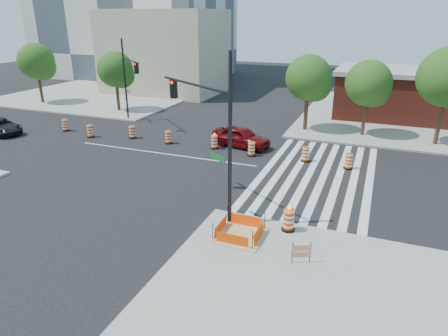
# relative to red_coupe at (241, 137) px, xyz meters

# --- Properties ---
(ground) EXTENTS (120.00, 120.00, 0.00)m
(ground) POSITION_rel_red_coupe_xyz_m (-4.65, -3.60, -0.77)
(ground) COLOR black
(ground) RESTS_ON ground
(sidewalk_ne) EXTENTS (22.00, 22.00, 0.15)m
(sidewalk_ne) POSITION_rel_red_coupe_xyz_m (13.35, 14.40, -0.70)
(sidewalk_ne) COLOR gray
(sidewalk_ne) RESTS_ON ground
(sidewalk_nw) EXTENTS (22.00, 22.00, 0.15)m
(sidewalk_nw) POSITION_rel_red_coupe_xyz_m (-22.65, 14.40, -0.70)
(sidewalk_nw) COLOR gray
(sidewalk_nw) RESTS_ON ground
(crosswalk_east) EXTENTS (6.75, 13.50, 0.01)m
(crosswalk_east) POSITION_rel_red_coupe_xyz_m (6.30, -3.60, -0.77)
(crosswalk_east) COLOR silver
(crosswalk_east) RESTS_ON ground
(lane_centerline) EXTENTS (14.00, 0.12, 0.01)m
(lane_centerline) POSITION_rel_red_coupe_xyz_m (-4.65, -3.60, -0.77)
(lane_centerline) COLOR silver
(lane_centerline) RESTS_ON ground
(excavation_pit) EXTENTS (2.20, 2.20, 0.90)m
(excavation_pit) POSITION_rel_red_coupe_xyz_m (4.35, -12.60, -0.55)
(excavation_pit) COLOR tan
(excavation_pit) RESTS_ON ground
(brick_storefront) EXTENTS (16.50, 8.50, 4.60)m
(brick_storefront) POSITION_rel_red_coupe_xyz_m (13.35, 14.40, 1.54)
(brick_storefront) COLOR maroon
(brick_storefront) RESTS_ON ground
(beige_midrise) EXTENTS (14.00, 10.00, 10.00)m
(beige_midrise) POSITION_rel_red_coupe_xyz_m (-16.65, 18.40, 4.23)
(beige_midrise) COLOR tan
(beige_midrise) RESTS_ON ground
(red_coupe) EXTENTS (4.82, 2.74, 1.55)m
(red_coupe) POSITION_rel_red_coupe_xyz_m (0.00, 0.00, 0.00)
(red_coupe) COLOR #62080C
(red_coupe) RESTS_ON ground
(dark_suv) EXTENTS (4.95, 3.45, 1.25)m
(dark_suv) POSITION_rel_red_coupe_xyz_m (-19.94, -3.99, -0.15)
(dark_suv) COLOR black
(dark_suv) RESTS_ON ground
(signal_pole_se) EXTENTS (5.06, 3.36, 7.87)m
(signal_pole_se) POSITION_rel_red_coupe_xyz_m (2.12, -10.68, 4.05)
(signal_pole_se) COLOR black
(signal_pole_se) RESTS_ON ground
(signal_pole_nw) EXTENTS (4.15, 3.80, 7.27)m
(signal_pole_nw) POSITION_rel_red_coupe_xyz_m (-11.62, 2.89, 3.70)
(signal_pole_nw) COLOR black
(signal_pole_nw) RESTS_ON ground
(pit_drum) EXTENTS (0.62, 0.62, 1.22)m
(pit_drum) POSITION_rel_red_coupe_xyz_m (6.27, -11.34, -0.12)
(pit_drum) COLOR black
(pit_drum) RESTS_ON ground
(barricade) EXTENTS (0.74, 0.37, 0.93)m
(barricade) POSITION_rel_red_coupe_xyz_m (7.32, -13.67, -0.11)
(barricade) COLOR #E64104
(barricade) RESTS_ON ground
(tree_north_a) EXTENTS (3.87, 3.87, 6.58)m
(tree_north_a) POSITION_rel_red_coupe_xyz_m (-25.98, 6.72, 3.64)
(tree_north_a) COLOR #382314
(tree_north_a) RESTS_ON ground
(tree_north_b) EXTENTS (3.57, 3.56, 6.05)m
(tree_north_b) POSITION_rel_red_coupe_xyz_m (-15.66, 6.63, 3.28)
(tree_north_b) COLOR #382314
(tree_north_b) RESTS_ON ground
(tree_north_c) EXTENTS (3.78, 3.77, 6.41)m
(tree_north_c) POSITION_rel_red_coupe_xyz_m (3.71, 6.26, 3.52)
(tree_north_c) COLOR #382314
(tree_north_c) RESTS_ON ground
(tree_north_d) EXTENTS (3.62, 3.62, 6.15)m
(tree_north_d) POSITION_rel_red_coupe_xyz_m (8.40, 6.35, 3.35)
(tree_north_d) COLOR #382314
(tree_north_d) RESTS_ON ground
(tree_north_e) EXTENTS (4.31, 4.31, 7.32)m
(tree_north_e) POSITION_rel_red_coupe_xyz_m (13.78, 5.75, 4.14)
(tree_north_e) COLOR #382314
(tree_north_e) RESTS_ON ground
(median_drum_0) EXTENTS (0.60, 0.60, 1.02)m
(median_drum_0) POSITION_rel_red_coupe_xyz_m (-15.47, -1.41, -0.29)
(median_drum_0) COLOR black
(median_drum_0) RESTS_ON ground
(median_drum_1) EXTENTS (0.60, 0.60, 1.02)m
(median_drum_1) POSITION_rel_red_coupe_xyz_m (-12.24, -2.16, -0.29)
(median_drum_1) COLOR black
(median_drum_1) RESTS_ON ground
(median_drum_2) EXTENTS (0.60, 0.60, 1.02)m
(median_drum_2) POSITION_rel_red_coupe_xyz_m (-8.89, -1.15, -0.29)
(median_drum_2) COLOR black
(median_drum_2) RESTS_ON ground
(median_drum_3) EXTENTS (0.60, 0.60, 1.02)m
(median_drum_3) POSITION_rel_red_coupe_xyz_m (-5.48, -1.33, -0.29)
(median_drum_3) COLOR black
(median_drum_3) RESTS_ON ground
(median_drum_4) EXTENTS (0.60, 0.60, 1.18)m
(median_drum_4) POSITION_rel_red_coupe_xyz_m (-1.68, -1.15, -0.28)
(median_drum_4) COLOR black
(median_drum_4) RESTS_ON ground
(median_drum_5) EXTENTS (0.60, 0.60, 1.02)m
(median_drum_5) POSITION_rel_red_coupe_xyz_m (1.40, -1.72, -0.29)
(median_drum_5) COLOR black
(median_drum_5) RESTS_ON ground
(median_drum_6) EXTENTS (0.60, 0.60, 1.02)m
(median_drum_6) POSITION_rel_red_coupe_xyz_m (5.17, -1.46, -0.29)
(median_drum_6) COLOR black
(median_drum_6) RESTS_ON ground
(median_drum_7) EXTENTS (0.60, 0.60, 1.02)m
(median_drum_7) POSITION_rel_red_coupe_xyz_m (8.03, -1.84, -0.29)
(median_drum_7) COLOR black
(median_drum_7) RESTS_ON ground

